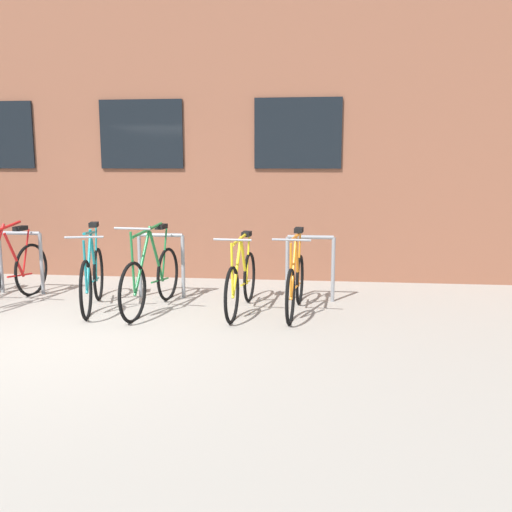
{
  "coord_description": "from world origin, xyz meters",
  "views": [
    {
      "loc": [
        2.71,
        -5.31,
        1.78
      ],
      "look_at": [
        1.95,
        1.6,
        0.64
      ],
      "focal_mm": 39.09,
      "sensor_mm": 36.0,
      "label": 1
    }
  ],
  "objects_px": {
    "bicycle_green": "(152,278)",
    "bicycle_yellow": "(241,281)",
    "bicycle_orange": "(295,283)",
    "bicycle_teal": "(92,277)",
    "bicycle_red": "(7,273)"
  },
  "relations": [
    {
      "from": "bicycle_orange",
      "to": "bicycle_green",
      "type": "bearing_deg",
      "value": -178.33
    },
    {
      "from": "bicycle_orange",
      "to": "bicycle_yellow",
      "type": "height_order",
      "value": "bicycle_orange"
    },
    {
      "from": "bicycle_red",
      "to": "bicycle_green",
      "type": "bearing_deg",
      "value": -2.47
    },
    {
      "from": "bicycle_green",
      "to": "bicycle_teal",
      "type": "height_order",
      "value": "bicycle_green"
    },
    {
      "from": "bicycle_red",
      "to": "bicycle_yellow",
      "type": "distance_m",
      "value": 3.05
    },
    {
      "from": "bicycle_green",
      "to": "bicycle_yellow",
      "type": "bearing_deg",
      "value": 3.57
    },
    {
      "from": "bicycle_orange",
      "to": "bicycle_teal",
      "type": "relative_size",
      "value": 0.99
    },
    {
      "from": "bicycle_green",
      "to": "bicycle_red",
      "type": "relative_size",
      "value": 1.03
    },
    {
      "from": "bicycle_green",
      "to": "bicycle_red",
      "type": "distance_m",
      "value": 1.94
    },
    {
      "from": "bicycle_yellow",
      "to": "bicycle_teal",
      "type": "height_order",
      "value": "bicycle_teal"
    },
    {
      "from": "bicycle_yellow",
      "to": "bicycle_teal",
      "type": "xyz_separation_m",
      "value": [
        -1.87,
        -0.08,
        0.02
      ]
    },
    {
      "from": "bicycle_red",
      "to": "bicycle_teal",
      "type": "height_order",
      "value": "bicycle_red"
    },
    {
      "from": "bicycle_teal",
      "to": "bicycle_orange",
      "type": "bearing_deg",
      "value": 1.41
    },
    {
      "from": "bicycle_green",
      "to": "bicycle_yellow",
      "type": "distance_m",
      "value": 1.11
    },
    {
      "from": "bicycle_orange",
      "to": "bicycle_teal",
      "type": "bearing_deg",
      "value": -178.59
    }
  ]
}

